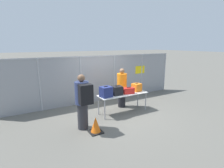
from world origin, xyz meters
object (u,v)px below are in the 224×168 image
object	(u,v)px
suitcase_orange	(137,87)
traffic_cone	(96,125)
suitcase_navy	(106,92)
utility_trailer	(94,85)
inspection_table	(123,95)
suitcase_black	(117,90)
suitcase_red	(129,91)
traveler_hooded	(83,100)
security_worker_near	(122,87)

from	to	relation	value
suitcase_orange	traffic_cone	bearing A→B (deg)	-156.14
suitcase_navy	traffic_cone	bearing A→B (deg)	-132.63
suitcase_orange	utility_trailer	world-z (taller)	suitcase_orange
inspection_table	suitcase_black	world-z (taller)	suitcase_black
suitcase_red	traffic_cone	size ratio (longest dim) A/B	0.92
traveler_hooded	traffic_cone	world-z (taller)	traveler_hooded
traffic_cone	suitcase_orange	bearing A→B (deg)	23.86
inspection_table	suitcase_orange	world-z (taller)	suitcase_orange
security_worker_near	suitcase_black	bearing A→B (deg)	28.51
inspection_table	security_worker_near	world-z (taller)	security_worker_near
security_worker_near	inspection_table	bearing A→B (deg)	45.70
suitcase_navy	traveler_hooded	xyz separation A→B (m)	(-1.08, -0.53, 0.01)
inspection_table	security_worker_near	xyz separation A→B (m)	(0.30, 0.56, 0.16)
suitcase_red	utility_trailer	size ratio (longest dim) A/B	0.10
inspection_table	suitcase_navy	world-z (taller)	suitcase_navy
suitcase_orange	traveler_hooded	distance (m)	2.64
suitcase_navy	security_worker_near	distance (m)	1.24
inspection_table	suitcase_black	distance (m)	0.36
utility_trailer	traffic_cone	bearing A→B (deg)	-113.46
inspection_table	traffic_cone	size ratio (longest dim) A/B	4.00
suitcase_navy	security_worker_near	bearing A→B (deg)	29.43
traveler_hooded	traffic_cone	xyz separation A→B (m)	(0.24, -0.39, -0.74)
inspection_table	suitcase_navy	bearing A→B (deg)	-176.31
security_worker_near	utility_trailer	world-z (taller)	security_worker_near
suitcase_black	suitcase_navy	bearing A→B (deg)	-175.38
inspection_table	traveler_hooded	size ratio (longest dim) A/B	1.14
traveler_hooded	security_worker_near	size ratio (longest dim) A/B	1.06
suitcase_orange	security_worker_near	size ratio (longest dim) A/B	0.22
inspection_table	traffic_cone	world-z (taller)	inspection_table
security_worker_near	traffic_cone	size ratio (longest dim) A/B	3.33
suitcase_navy	traveler_hooded	bearing A→B (deg)	-154.04
traveler_hooded	traffic_cone	distance (m)	0.87
inspection_table	suitcase_orange	bearing A→B (deg)	4.98
traveler_hooded	utility_trailer	distance (m)	4.44
suitcase_red	suitcase_orange	bearing A→B (deg)	16.21
inspection_table	suitcase_red	bearing A→B (deg)	-22.92
suitcase_red	security_worker_near	distance (m)	0.65
traveler_hooded	security_worker_near	bearing A→B (deg)	16.67
inspection_table	traveler_hooded	bearing A→B (deg)	-162.75
inspection_table	suitcase_red	world-z (taller)	suitcase_red
security_worker_near	traveler_hooded	bearing A→B (deg)	11.95
suitcase_black	suitcase_orange	bearing A→B (deg)	4.15
traveler_hooded	utility_trailer	world-z (taller)	traveler_hooded
traveler_hooded	utility_trailer	size ratio (longest dim) A/B	0.40
suitcase_red	traveler_hooded	bearing A→B (deg)	-166.56
suitcase_black	utility_trailer	bearing A→B (deg)	81.23
suitcase_orange	utility_trailer	size ratio (longest dim) A/B	0.08
security_worker_near	traffic_cone	distance (m)	2.54
suitcase_orange	traveler_hooded	xyz separation A→B (m)	(-2.56, -0.64, 0.05)
suitcase_navy	utility_trailer	world-z (taller)	suitcase_navy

